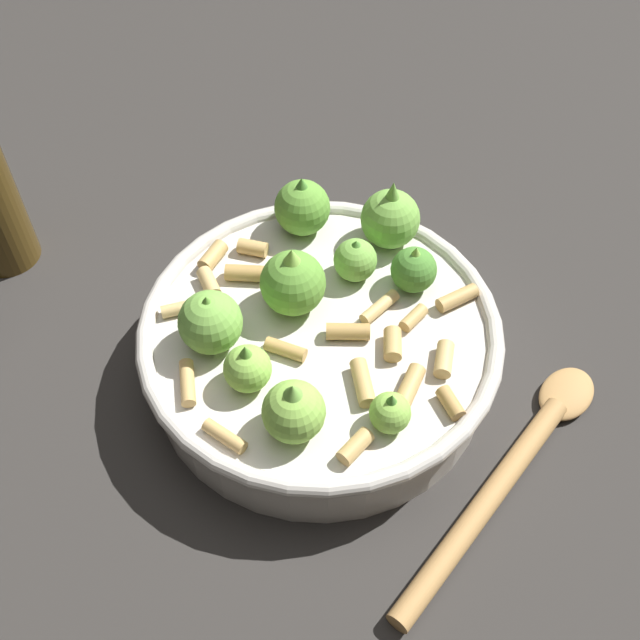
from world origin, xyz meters
TOP-DOWN VIEW (x-y plane):
  - ground_plane at (0.00, 0.00)m, footprint 2.40×2.40m
  - cooking_pan at (0.00, 0.00)m, footprint 0.26×0.26m
  - wooden_spoon at (-0.04, -0.15)m, footprint 0.24×0.10m

SIDE VIEW (x-z plane):
  - ground_plane at x=0.00m, z-range 0.00..0.00m
  - wooden_spoon at x=-0.04m, z-range 0.00..0.02m
  - cooking_pan at x=0.00m, z-range -0.02..0.09m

